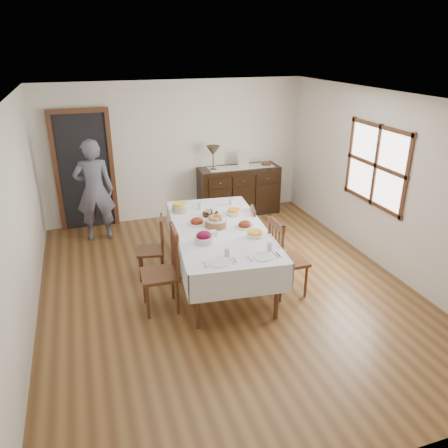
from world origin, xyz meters
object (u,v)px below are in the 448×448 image
object	(u,v)px
chair_left_far	(154,247)
table_lamp	(213,152)
sideboard	(239,190)
person	(94,187)
dining_table	(220,234)
chair_right_far	(261,235)
chair_left_near	(164,270)
chair_right_near	(285,257)

from	to	relation	value
chair_left_far	table_lamp	xyz separation A→B (m)	(1.52, 2.02, 0.84)
sideboard	table_lamp	world-z (taller)	table_lamp
chair_left_far	person	size ratio (longest dim) A/B	0.49
dining_table	sideboard	distance (m)	2.78
dining_table	chair_right_far	distance (m)	0.90
chair_left_near	sideboard	xyz separation A→B (m)	(2.07, 2.92, -0.08)
chair_left_far	chair_right_near	size ratio (longest dim) A/B	0.84
chair_left_far	sideboard	distance (m)	2.89
chair_left_far	sideboard	size ratio (longest dim) A/B	0.58
chair_right_far	sideboard	xyz separation A→B (m)	(0.42, 2.13, 0.02)
chair_right_far	table_lamp	xyz separation A→B (m)	(-0.11, 2.11, 0.85)
chair_right_near	table_lamp	size ratio (longest dim) A/B	2.40
person	table_lamp	bearing A→B (deg)	-167.36
chair_left_far	person	world-z (taller)	person
sideboard	person	size ratio (longest dim) A/B	0.84
chair_right_far	person	xyz separation A→B (m)	(-2.34, 1.73, 0.48)
chair_right_far	chair_left_far	bearing A→B (deg)	101.12
chair_right_near	sideboard	world-z (taller)	chair_right_near
chair_left_near	chair_right_far	world-z (taller)	chair_left_near
chair_left_far	table_lamp	world-z (taller)	table_lamp
chair_right_far	sideboard	bearing A→B (deg)	3.09
chair_left_near	person	world-z (taller)	person
chair_left_near	chair_right_far	size ratio (longest dim) A/B	1.22
chair_right_near	chair_right_far	bearing A→B (deg)	-3.62
chair_left_near	sideboard	bearing A→B (deg)	147.20
chair_left_far	sideboard	bearing A→B (deg)	146.04
dining_table	chair_right_near	distance (m)	0.95
chair_right_far	dining_table	bearing A→B (deg)	129.76
person	table_lamp	xyz separation A→B (m)	(2.23, 0.38, 0.37)
dining_table	person	xyz separation A→B (m)	(-1.56, 2.10, 0.20)
chair_left_far	person	distance (m)	1.85
dining_table	chair_right_near	bearing A→B (deg)	-32.71
chair_right_near	person	bearing A→B (deg)	39.91
table_lamp	chair_left_far	bearing A→B (deg)	-127.00
chair_right_near	chair_left_near	bearing A→B (deg)	83.95
chair_right_near	chair_right_far	xyz separation A→B (m)	(0.05, 0.95, -0.09)
chair_left_near	sideboard	world-z (taller)	chair_left_near
dining_table	chair_left_far	size ratio (longest dim) A/B	2.78
chair_left_near	chair_left_far	bearing A→B (deg)	-178.72
sideboard	table_lamp	bearing A→B (deg)	-178.26
dining_table	table_lamp	distance (m)	2.63
chair_right_near	sideboard	bearing A→B (deg)	-9.25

